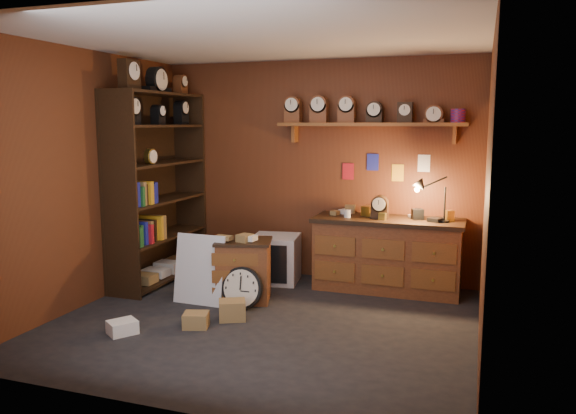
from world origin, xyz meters
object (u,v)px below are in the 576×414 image
Objects in this scene: shelving_unit at (155,180)px; big_round_clock at (242,288)px; workbench at (387,250)px; low_cabinet at (244,267)px.

shelving_unit reaches higher than big_round_clock.
shelving_unit is 1.88m from big_round_clock.
shelving_unit reaches higher than workbench.
big_round_clock is at bearing -139.00° from workbench.
workbench is at bearing 41.00° from big_round_clock.
workbench is 1.78m from big_round_clock.
workbench reaches higher than big_round_clock.
workbench is 3.81× the size of big_round_clock.
shelving_unit is 1.51× the size of workbench.
low_cabinet is at bearing -16.88° from shelving_unit.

